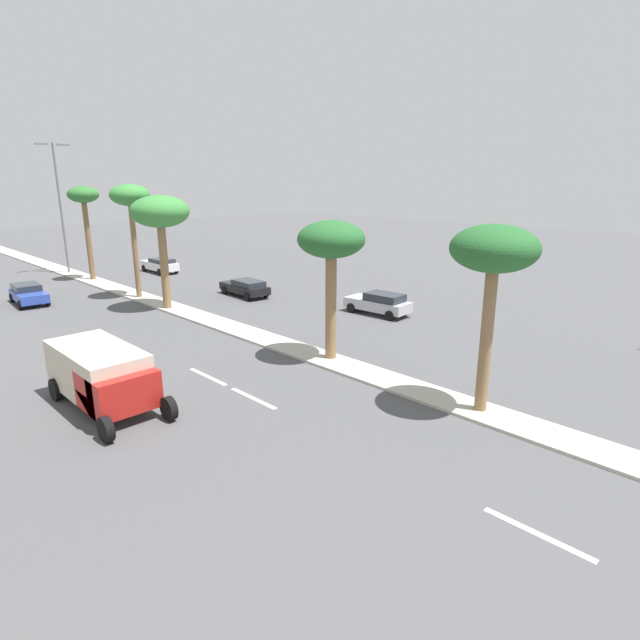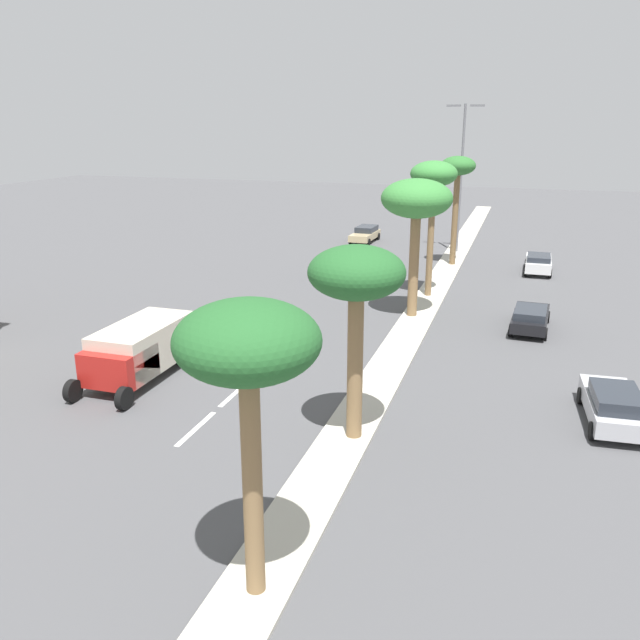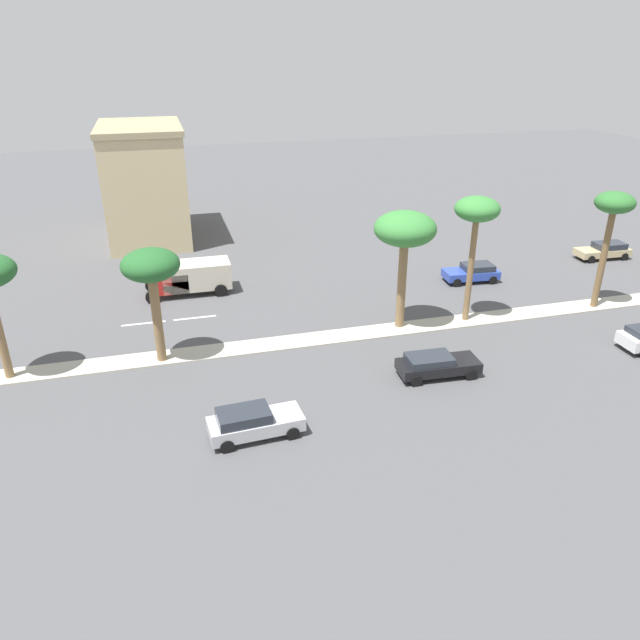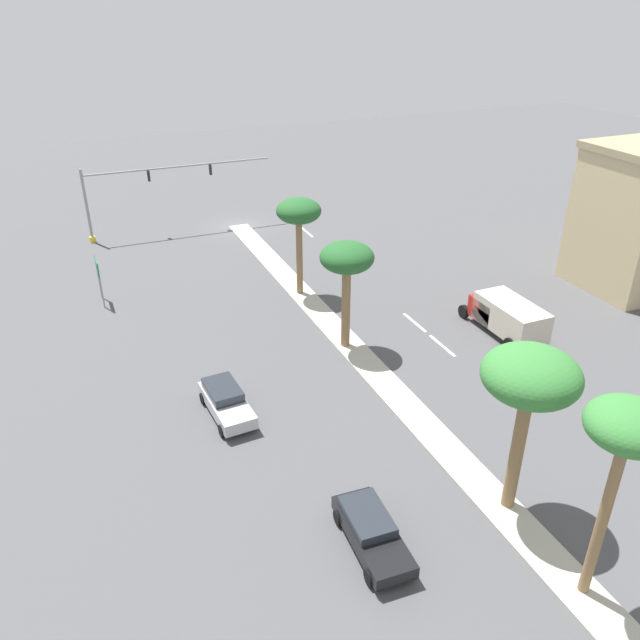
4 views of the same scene
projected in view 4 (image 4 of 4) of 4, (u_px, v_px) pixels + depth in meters
ground_plane at (442, 445)px, 30.11m from camera, size 160.00×160.00×0.00m
median_curb at (596, 609)px, 22.06m from camera, size 1.80×88.71×0.12m
lane_stripe_left at (307, 232)px, 56.78m from camera, size 0.20×2.80×0.01m
lane_stripe_right at (341, 261)px, 50.68m from camera, size 0.20×2.80×0.01m
lane_stripe_near at (415, 322)px, 41.28m from camera, size 0.20×2.80×0.01m
lane_stripe_rear at (442, 346)px, 38.58m from camera, size 0.20×2.80×0.01m
traffic_signal_gantry at (136, 191)px, 54.10m from camera, size 16.57×0.53×6.39m
directional_road_sign at (98, 272)px, 42.83m from camera, size 0.10×1.79×3.21m
palm_tree_left at (299, 214)px, 42.39m from camera, size 3.09×3.09×6.95m
palm_tree_front at (347, 261)px, 35.90m from camera, size 3.17×3.17×6.64m
palm_tree_right at (530, 380)px, 23.63m from camera, size 3.80×3.80×7.49m
palm_tree_outboard at (627, 434)px, 19.45m from camera, size 2.78×2.78×8.15m
sedan_silver_outboard at (226, 401)px, 32.04m from camera, size 2.08×4.48×1.46m
sedan_black_inboard at (371, 531)px, 24.43m from camera, size 2.06×4.56×1.28m
box_truck at (506, 315)px, 39.46m from camera, size 2.60×6.13×2.31m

